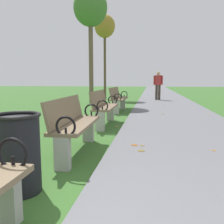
% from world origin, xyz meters
% --- Properties ---
extents(paved_walkway, '(2.94, 44.00, 0.02)m').
position_xyz_m(paved_walkway, '(1.47, 18.00, 0.01)').
color(paved_walkway, slate).
rests_on(paved_walkway, ground).
extents(park_bench_2, '(0.52, 1.61, 0.90)m').
position_xyz_m(park_bench_2, '(-0.50, 2.70, 0.49)').
color(park_bench_2, '#7A664C').
rests_on(park_bench_2, ground).
extents(park_bench_3, '(0.48, 1.60, 0.90)m').
position_xyz_m(park_bench_3, '(-0.50, 5.11, 0.49)').
color(park_bench_3, '#7A664C').
rests_on(park_bench_3, ground).
extents(park_bench_4, '(0.53, 1.62, 0.90)m').
position_xyz_m(park_bench_4, '(-0.50, 7.87, 0.49)').
color(park_bench_4, '#7A664C').
rests_on(park_bench_4, ground).
extents(tree_2, '(1.59, 1.59, 5.42)m').
position_xyz_m(tree_2, '(-2.20, 10.54, 4.45)').
color(tree_2, brown).
rests_on(tree_2, ground).
extents(tree_3, '(1.23, 1.23, 5.01)m').
position_xyz_m(tree_3, '(-2.11, 13.56, 4.24)').
color(tree_3, brown).
rests_on(tree_3, ground).
extents(pedestrian_walking, '(0.53, 0.26, 1.62)m').
position_xyz_m(pedestrian_walking, '(1.09, 13.11, 0.93)').
color(pedestrian_walking, '#3D3328').
rests_on(pedestrian_walking, paved_walkway).
extents(trash_bin, '(0.48, 0.48, 0.84)m').
position_xyz_m(trash_bin, '(-0.65, 1.31, 0.42)').
color(trash_bin, black).
rests_on(trash_bin, ground).
extents(scattered_leaves, '(5.09, 11.53, 0.02)m').
position_xyz_m(scattered_leaves, '(0.38, 3.08, 0.01)').
color(scattered_leaves, '#93511E').
rests_on(scattered_leaves, ground).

